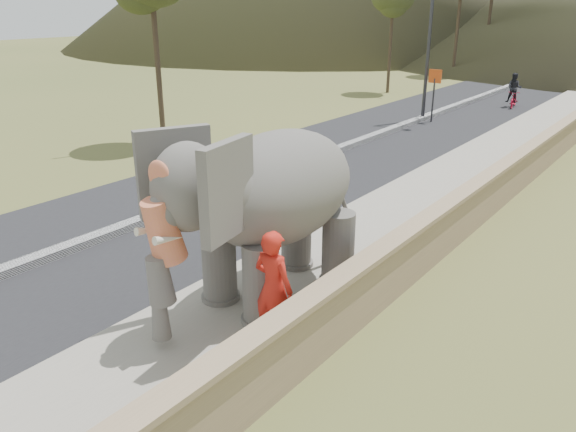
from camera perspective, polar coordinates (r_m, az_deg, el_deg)
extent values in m
plane|color=olive|center=(10.58, -1.55, -8.72)|extent=(160.00, 160.00, 0.00)
cube|color=black|center=(20.93, 4.79, 6.40)|extent=(7.00, 120.00, 0.03)
cube|color=black|center=(20.90, 4.80, 6.66)|extent=(0.35, 120.00, 0.22)
cube|color=#9E9687|center=(18.83, 17.76, 4.01)|extent=(3.00, 120.00, 0.15)
cube|color=tan|center=(18.27, 22.77, 4.42)|extent=(0.30, 120.00, 1.10)
cylinder|color=#29292D|center=(27.08, 14.22, 17.71)|extent=(0.16, 0.16, 8.00)
cylinder|color=#2D2D33|center=(27.06, 14.51, 11.27)|extent=(0.08, 0.08, 2.00)
cube|color=#D34A13|center=(26.91, 14.72, 13.57)|extent=(0.60, 0.05, 0.60)
imported|color=red|center=(8.73, -1.48, -7.30)|extent=(0.69, 0.46, 1.90)
imported|color=maroon|center=(32.44, 21.98, 10.94)|extent=(0.84, 1.75, 0.88)
imported|color=black|center=(32.37, 22.00, 11.96)|extent=(0.83, 0.69, 1.53)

